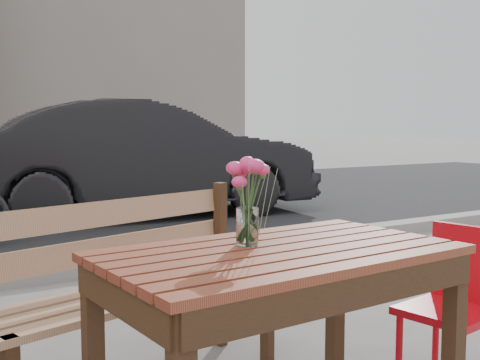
% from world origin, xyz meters
% --- Properties ---
extents(street, '(30.00, 8.12, 0.12)m').
position_xyz_m(street, '(0.00, 5.06, 0.03)').
color(street, black).
rests_on(street, ground).
extents(main_table, '(1.30, 0.80, 0.78)m').
position_xyz_m(main_table, '(0.02, -0.01, 0.65)').
color(main_table, maroon).
rests_on(main_table, ground).
extents(main_bench, '(1.56, 0.80, 0.93)m').
position_xyz_m(main_bench, '(-0.24, 0.84, 0.56)').
color(main_bench, '#A47655').
rests_on(main_bench, ground).
extents(red_chair, '(0.42, 0.42, 0.76)m').
position_xyz_m(red_chair, '(1.04, 0.03, 0.44)').
color(red_chair, red).
rests_on(red_chair, ground).
extents(main_vase, '(0.18, 0.18, 0.32)m').
position_xyz_m(main_vase, '(-0.05, 0.11, 0.98)').
color(main_vase, white).
rests_on(main_vase, main_table).
extents(parked_car, '(4.77, 2.13, 1.52)m').
position_xyz_m(parked_car, '(1.91, 5.73, 0.76)').
color(parked_car, black).
rests_on(parked_car, ground).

